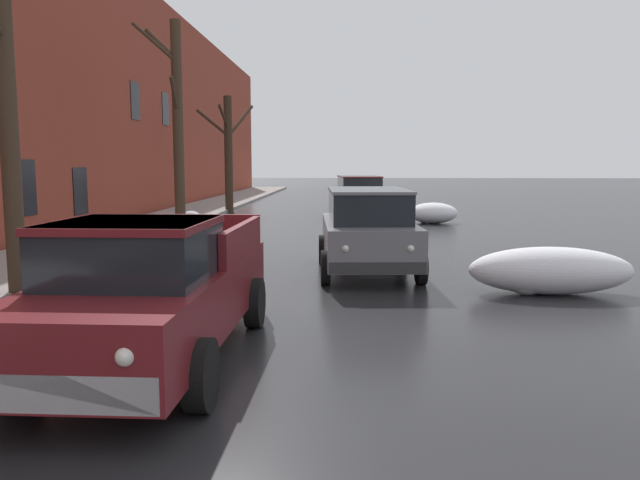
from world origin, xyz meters
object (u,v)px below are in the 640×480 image
at_px(bare_tree_second_along_sidewalk, 5,73).
at_px(suv_grey_parked_kerbside_close, 367,228).
at_px(bare_tree_mid_block, 177,123).
at_px(bare_tree_far_down_block, 228,150).
at_px(sedan_white_parked_kerbside_mid, 378,211).
at_px(suv_maroon_parked_far_down_block, 359,195).
at_px(pickup_truck_maroon_approaching_near_lane, 154,290).

distance_m(bare_tree_second_along_sidewalk, suv_grey_parked_kerbside_close, 7.42).
xyz_separation_m(bare_tree_mid_block, bare_tree_far_down_block, (0.03, 8.96, -0.74)).
xyz_separation_m(bare_tree_far_down_block, sedan_white_parked_kerbside_mid, (6.79, -8.78, -2.24)).
height_order(bare_tree_far_down_block, suv_maroon_parked_far_down_block, bare_tree_far_down_block).
xyz_separation_m(bare_tree_mid_block, suv_grey_parked_kerbside_close, (6.22, -7.75, -2.75)).
distance_m(pickup_truck_maroon_approaching_near_lane, suv_grey_parked_kerbside_close, 6.82).
distance_m(bare_tree_far_down_block, pickup_truck_maroon_approaching_near_lane, 23.33).
height_order(bare_tree_mid_block, sedan_white_parked_kerbside_mid, bare_tree_mid_block).
xyz_separation_m(bare_tree_second_along_sidewalk, pickup_truck_maroon_approaching_near_lane, (3.43, -3.26, -2.98)).
xyz_separation_m(bare_tree_second_along_sidewalk, bare_tree_mid_block, (-0.07, 10.75, -0.13)).
relative_size(bare_tree_mid_block, bare_tree_far_down_block, 1.28).
relative_size(bare_tree_mid_block, sedan_white_parked_kerbside_mid, 1.63).
bearing_deg(bare_tree_far_down_block, suv_grey_parked_kerbside_close, -69.68).
xyz_separation_m(bare_tree_far_down_block, suv_grey_parked_kerbside_close, (6.19, -16.72, -2.01)).
relative_size(bare_tree_far_down_block, sedan_white_parked_kerbside_mid, 1.28).
height_order(pickup_truck_maroon_approaching_near_lane, suv_grey_parked_kerbside_close, suv_grey_parked_kerbside_close).
relative_size(bare_tree_second_along_sidewalk, suv_maroon_parked_far_down_block, 1.63).
xyz_separation_m(bare_tree_mid_block, suv_maroon_parked_far_down_block, (6.28, 6.13, -2.75)).
distance_m(sedan_white_parked_kerbside_mid, suv_maroon_parked_far_down_block, 5.97).
height_order(bare_tree_second_along_sidewalk, suv_maroon_parked_far_down_block, bare_tree_second_along_sidewalk).
bearing_deg(bare_tree_far_down_block, bare_tree_mid_block, -90.18).
bearing_deg(suv_maroon_parked_far_down_block, sedan_white_parked_kerbside_mid, -84.86).
distance_m(bare_tree_second_along_sidewalk, bare_tree_mid_block, 10.75).
bearing_deg(suv_grey_parked_kerbside_close, bare_tree_far_down_block, 110.32).
height_order(bare_tree_far_down_block, suv_grey_parked_kerbside_close, bare_tree_far_down_block).
relative_size(bare_tree_second_along_sidewalk, sedan_white_parked_kerbside_mid, 1.67).
height_order(bare_tree_second_along_sidewalk, suv_grey_parked_kerbside_close, bare_tree_second_along_sidewalk).
height_order(sedan_white_parked_kerbside_mid, suv_maroon_parked_far_down_block, suv_maroon_parked_far_down_block).
xyz_separation_m(bare_tree_far_down_block, suv_maroon_parked_far_down_block, (6.26, -2.83, -2.00)).
distance_m(bare_tree_mid_block, pickup_truck_maroon_approaching_near_lane, 14.72).
bearing_deg(sedan_white_parked_kerbside_mid, pickup_truck_maroon_approaching_near_lane, -103.16).
distance_m(bare_tree_far_down_block, sedan_white_parked_kerbside_mid, 11.32).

